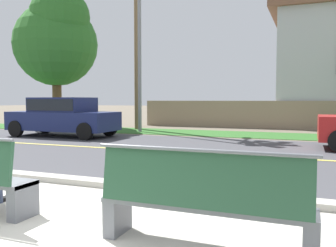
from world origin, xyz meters
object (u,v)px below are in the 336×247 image
object	(u,v)px
shade_tree_far_left	(57,38)
streetlamp	(141,37)
car_navy_far	(63,115)
bench_right	(203,203)

from	to	relation	value
shade_tree_far_left	streetlamp	bearing A→B (deg)	-10.29
shade_tree_far_left	car_navy_far	bearing A→B (deg)	-49.62
bench_right	car_navy_far	distance (m)	11.69
shade_tree_far_left	bench_right	bearing A→B (deg)	-47.02
bench_right	car_navy_far	bearing A→B (deg)	134.18
bench_right	car_navy_far	xyz separation A→B (m)	(-8.14, 8.38, 0.39)
bench_right	streetlamp	distance (m)	13.60
car_navy_far	streetlamp	distance (m)	5.02
car_navy_far	streetlamp	size ratio (longest dim) A/B	0.57
car_navy_far	bench_right	bearing A→B (deg)	-45.82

